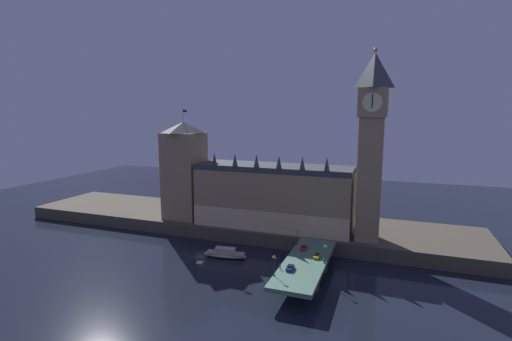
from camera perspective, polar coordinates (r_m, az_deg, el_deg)
name	(u,v)px	position (r m, az deg, el deg)	size (l,w,h in m)	color
ground_plane	(200,256)	(151.06, -8.66, -12.92)	(400.00, 400.00, 0.00)	black
embankment	(238,222)	(183.25, -2.75, -7.94)	(220.00, 42.00, 5.74)	#4C4438
parliament_hall	(274,196)	(164.75, 2.74, -3.91)	(68.62, 21.16, 32.93)	#9E845B
clock_tower	(371,142)	(149.01, 17.31, 4.22)	(11.04, 11.15, 73.83)	#9E845B
victoria_tower	(185,170)	(180.21, -10.94, 0.07)	(17.04, 17.04, 51.86)	#9E845B
bridge	(305,265)	(130.57, 7.61, -14.28)	(13.91, 46.00, 6.26)	#4C7560
car_northbound_lead	(304,247)	(139.91, 7.35, -11.66)	(1.97, 4.42, 1.39)	red
car_northbound_trail	(290,268)	(122.59, 5.28, -14.65)	(2.10, 4.19, 1.49)	navy
car_southbound_trail	(317,256)	(133.07, 9.37, -12.81)	(2.00, 4.41, 1.36)	yellow
pedestrian_near_rail	(280,267)	(122.42, 3.73, -14.53)	(0.38, 0.38, 1.80)	black
pedestrian_mid_walk	(324,260)	(129.00, 10.41, -13.42)	(0.38, 0.38, 1.76)	black
street_lamp_near	(274,263)	(116.75, 2.81, -14.06)	(1.34, 0.60, 6.51)	#2D3333
street_lamp_mid	(325,252)	(127.34, 10.59, -12.22)	(1.34, 0.60, 6.46)	#2D3333
street_lamp_far	(297,233)	(143.26, 6.39, -9.58)	(1.34, 0.60, 6.95)	#2D3333
boat_upstream	(225,254)	(148.52, -4.76, -12.65)	(17.68, 6.97, 3.85)	#B2A893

